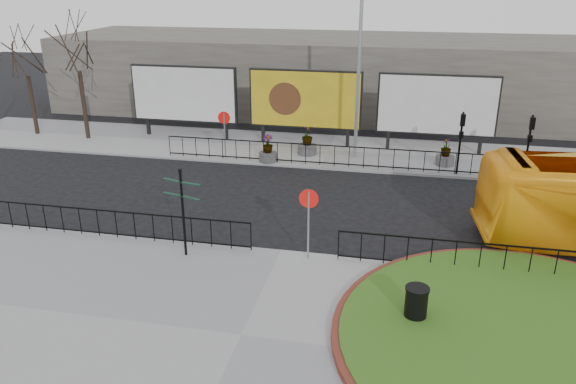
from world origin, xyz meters
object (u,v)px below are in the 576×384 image
(fingerpost_sign, at_px, (182,204))
(planter_b, at_px, (307,144))
(litter_bin, at_px, (416,305))
(lamp_post, at_px, (359,65))
(planter_c, at_px, (445,156))
(planter_a, at_px, (268,152))
(billboard_mid, at_px, (305,100))

(fingerpost_sign, relative_size, planter_b, 2.03)
(litter_bin, bearing_deg, lamp_post, 101.68)
(planter_c, bearing_deg, planter_a, -172.08)
(lamp_post, height_order, planter_c, lamp_post)
(fingerpost_sign, bearing_deg, planter_b, 98.76)
(lamp_post, relative_size, planter_c, 6.66)
(lamp_post, bearing_deg, billboard_mid, 146.75)
(planter_a, distance_m, planter_c, 8.84)
(fingerpost_sign, height_order, litter_bin, fingerpost_sign)
(fingerpost_sign, distance_m, planter_c, 14.83)
(planter_b, bearing_deg, fingerpost_sign, -99.87)
(fingerpost_sign, relative_size, litter_bin, 2.85)
(planter_b, relative_size, planter_c, 1.10)
(billboard_mid, xyz_separation_m, planter_b, (0.48, -1.97, -1.93))
(lamp_post, height_order, planter_b, lamp_post)
(planter_a, height_order, planter_b, planter_b)
(billboard_mid, height_order, litter_bin, billboard_mid)
(planter_a, relative_size, planter_c, 1.00)
(litter_bin, distance_m, planter_b, 15.49)
(billboard_mid, relative_size, planter_a, 4.46)
(litter_bin, bearing_deg, planter_c, 83.92)
(billboard_mid, xyz_separation_m, fingerpost_sign, (-1.61, -13.97, -0.61))
(billboard_mid, xyz_separation_m, lamp_post, (3.01, -1.97, 2.23))
(litter_bin, height_order, planter_a, planter_a)
(billboard_mid, bearing_deg, fingerpost_sign, -96.57)
(fingerpost_sign, relative_size, planter_c, 2.24)
(planter_b, distance_m, planter_c, 7.03)
(litter_bin, relative_size, planter_a, 0.78)
(lamp_post, relative_size, litter_bin, 8.48)
(litter_bin, xyz_separation_m, planter_a, (-7.25, 12.87, -0.05))
(litter_bin, distance_m, planter_a, 14.78)
(fingerpost_sign, distance_m, litter_bin, 8.11)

